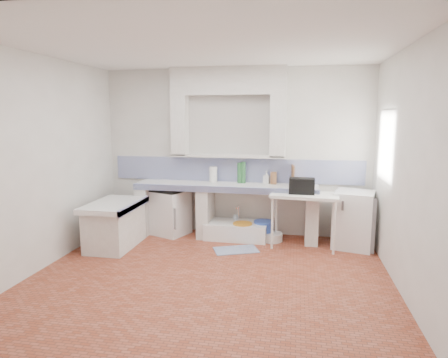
% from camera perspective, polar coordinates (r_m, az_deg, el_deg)
% --- Properties ---
extents(floor, '(4.50, 4.50, 0.00)m').
position_cam_1_polar(floor, '(5.06, -2.17, -14.23)').
color(floor, '#9D4D38').
rests_on(floor, ground).
extents(ceiling, '(4.50, 4.50, 0.00)m').
position_cam_1_polar(ceiling, '(4.71, -2.38, 18.84)').
color(ceiling, white).
rests_on(ceiling, ground).
extents(wall_back, '(4.50, 0.00, 4.50)m').
position_cam_1_polar(wall_back, '(6.63, 1.60, 3.92)').
color(wall_back, silver).
rests_on(wall_back, ground).
extents(wall_front, '(4.50, 0.00, 4.50)m').
position_cam_1_polar(wall_front, '(2.80, -11.49, -3.61)').
color(wall_front, silver).
rests_on(wall_front, ground).
extents(wall_left, '(0.00, 4.50, 4.50)m').
position_cam_1_polar(wall_left, '(5.63, -25.22, 2.09)').
color(wall_left, silver).
rests_on(wall_left, ground).
extents(wall_right, '(0.00, 4.50, 4.50)m').
position_cam_1_polar(wall_right, '(4.72, 25.41, 0.87)').
color(wall_right, silver).
rests_on(wall_right, ground).
extents(alcove_mass, '(1.90, 0.25, 0.45)m').
position_cam_1_polar(alcove_mass, '(6.52, 0.58, 14.17)').
color(alcove_mass, silver).
rests_on(alcove_mass, ground).
extents(window_frame, '(0.35, 0.86, 1.06)m').
position_cam_1_polar(window_frame, '(5.90, 24.28, 4.40)').
color(window_frame, '#3A1F12').
rests_on(window_frame, ground).
extents(lace_valance, '(0.01, 0.84, 0.24)m').
position_cam_1_polar(lace_valance, '(5.86, 23.14, 8.17)').
color(lace_valance, white).
rests_on(lace_valance, ground).
extents(counter_slab, '(3.00, 0.60, 0.08)m').
position_cam_1_polar(counter_slab, '(6.43, 0.28, -1.10)').
color(counter_slab, white).
rests_on(counter_slab, ground).
extents(counter_lip, '(3.00, 0.04, 0.10)m').
position_cam_1_polar(counter_lip, '(6.16, -0.19, -1.56)').
color(counter_lip, navy).
rests_on(counter_lip, ground).
extents(counter_pier_left, '(0.20, 0.55, 0.82)m').
position_cam_1_polar(counter_pier_left, '(6.91, -11.25, -4.37)').
color(counter_pier_left, silver).
rests_on(counter_pier_left, ground).
extents(counter_pier_mid, '(0.20, 0.55, 0.82)m').
position_cam_1_polar(counter_pier_mid, '(6.60, -2.72, -4.85)').
color(counter_pier_mid, silver).
rests_on(counter_pier_mid, ground).
extents(counter_pier_right, '(0.20, 0.55, 0.82)m').
position_cam_1_polar(counter_pier_right, '(6.43, 12.70, -5.44)').
color(counter_pier_right, silver).
rests_on(counter_pier_right, ground).
extents(peninsula_top, '(0.70, 1.10, 0.08)m').
position_cam_1_polar(peninsula_top, '(6.23, -15.78, -3.68)').
color(peninsula_top, white).
rests_on(peninsula_top, ground).
extents(peninsula_base, '(0.60, 1.00, 0.62)m').
position_cam_1_polar(peninsula_base, '(6.31, -15.64, -6.78)').
color(peninsula_base, silver).
rests_on(peninsula_base, ground).
extents(peninsula_lip, '(0.04, 1.10, 0.10)m').
position_cam_1_polar(peninsula_lip, '(6.09, -12.99, -3.86)').
color(peninsula_lip, navy).
rests_on(peninsula_lip, ground).
extents(backsplash, '(4.27, 0.03, 0.40)m').
position_cam_1_polar(backsplash, '(6.65, 1.57, 1.34)').
color(backsplash, navy).
rests_on(backsplash, ground).
extents(stove, '(0.69, 0.68, 0.75)m').
position_cam_1_polar(stove, '(6.75, -7.82, -4.88)').
color(stove, white).
rests_on(stove, ground).
extents(sink, '(1.02, 0.56, 0.24)m').
position_cam_1_polar(sink, '(6.53, 1.85, -7.61)').
color(sink, white).
rests_on(sink, ground).
extents(side_table, '(1.05, 0.64, 0.04)m').
position_cam_1_polar(side_table, '(6.16, 11.60, -5.96)').
color(side_table, white).
rests_on(side_table, ground).
extents(fridge, '(0.69, 0.69, 0.88)m').
position_cam_1_polar(fridge, '(6.33, 18.42, -5.66)').
color(fridge, white).
rests_on(fridge, ground).
extents(bucket_red, '(0.35, 0.35, 0.27)m').
position_cam_1_polar(bucket_red, '(6.50, -1.19, -7.56)').
color(bucket_red, '#AC3A11').
rests_on(bucket_red, ground).
extents(bucket_orange, '(0.32, 0.32, 0.29)m').
position_cam_1_polar(bucket_orange, '(6.41, 2.73, -7.72)').
color(bucket_orange, orange).
rests_on(bucket_orange, ground).
extents(bucket_blue, '(0.41, 0.41, 0.30)m').
position_cam_1_polar(bucket_blue, '(6.51, 5.82, -7.44)').
color(bucket_blue, blue).
rests_on(bucket_blue, ground).
extents(basin_white, '(0.36, 0.36, 0.14)m').
position_cam_1_polar(basin_white, '(6.45, 6.99, -8.40)').
color(basin_white, white).
rests_on(basin_white, ground).
extents(water_bottle_a, '(0.12, 0.12, 0.34)m').
position_cam_1_polar(water_bottle_a, '(6.71, 1.75, -6.72)').
color(water_bottle_a, silver).
rests_on(water_bottle_a, ground).
extents(water_bottle_b, '(0.09, 0.09, 0.27)m').
position_cam_1_polar(water_bottle_b, '(6.70, 2.71, -7.06)').
color(water_bottle_b, silver).
rests_on(water_bottle_b, ground).
extents(black_bag, '(0.38, 0.22, 0.24)m').
position_cam_1_polar(black_bag, '(6.04, 11.32, -1.00)').
color(black_bag, black).
rests_on(black_bag, side_table).
extents(green_bottle_a, '(0.09, 0.09, 0.34)m').
position_cam_1_polar(green_bottle_a, '(6.51, 2.29, 0.90)').
color(green_bottle_a, '#2D6838').
rests_on(green_bottle_a, counter_slab).
extents(green_bottle_b, '(0.09, 0.09, 0.36)m').
position_cam_1_polar(green_bottle_b, '(6.50, 2.83, 0.97)').
color(green_bottle_b, '#2D6838').
rests_on(green_bottle_b, counter_slab).
extents(knife_block, '(0.10, 0.08, 0.20)m').
position_cam_1_polar(knife_block, '(6.46, 7.26, 0.13)').
color(knife_block, brown).
rests_on(knife_block, counter_slab).
extents(cutting_board, '(0.06, 0.24, 0.32)m').
position_cam_1_polar(cutting_board, '(6.44, 10.04, 0.58)').
color(cutting_board, brown).
rests_on(cutting_board, counter_slab).
extents(paper_towel, '(0.17, 0.17, 0.26)m').
position_cam_1_polar(paper_towel, '(6.60, -1.58, 0.67)').
color(paper_towel, white).
rests_on(paper_towel, counter_slab).
extents(soap_bottle, '(0.11, 0.11, 0.21)m').
position_cam_1_polar(soap_bottle, '(6.47, 6.23, 0.21)').
color(soap_bottle, white).
rests_on(soap_bottle, counter_slab).
extents(rug, '(0.74, 0.59, 0.01)m').
position_cam_1_polar(rug, '(6.00, 1.76, -10.33)').
color(rug, '#374D7D').
rests_on(rug, ground).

